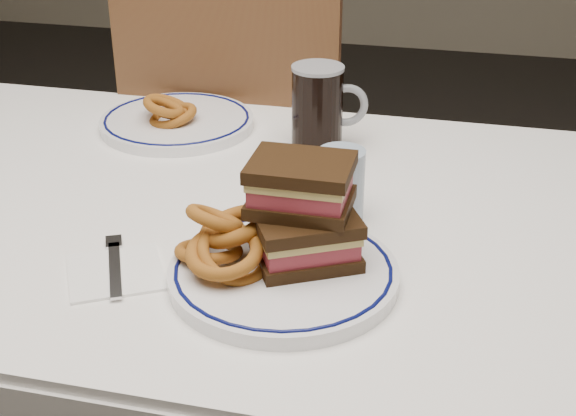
% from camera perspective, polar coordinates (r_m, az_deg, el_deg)
% --- Properties ---
extents(dining_table, '(1.27, 0.87, 0.75)m').
position_cam_1_polar(dining_table, '(1.27, -6.05, -3.83)').
color(dining_table, white).
rests_on(dining_table, floor).
extents(chair_far, '(0.47, 0.47, 0.99)m').
position_cam_1_polar(chair_far, '(1.83, -3.05, 2.70)').
color(chair_far, '#4A2618').
rests_on(chair_far, floor).
extents(main_plate, '(0.29, 0.29, 0.02)m').
position_cam_1_polar(main_plate, '(1.01, -0.33, -4.65)').
color(main_plate, white).
rests_on(main_plate, dining_table).
extents(reuben_sandwich, '(0.16, 0.15, 0.13)m').
position_cam_1_polar(reuben_sandwich, '(1.00, 1.10, -0.26)').
color(reuben_sandwich, black).
rests_on(reuben_sandwich, main_plate).
extents(onion_rings_main, '(0.14, 0.15, 0.10)m').
position_cam_1_polar(onion_rings_main, '(1.01, -4.53, -2.34)').
color(onion_rings_main, brown).
rests_on(onion_rings_main, main_plate).
extents(ketchup_ramekin, '(0.05, 0.05, 0.03)m').
position_cam_1_polar(ketchup_ramekin, '(1.08, -0.95, -0.97)').
color(ketchup_ramekin, silver).
rests_on(ketchup_ramekin, main_plate).
extents(beer_mug, '(0.13, 0.09, 0.15)m').
position_cam_1_polar(beer_mug, '(1.37, 2.23, 7.16)').
color(beer_mug, black).
rests_on(beer_mug, dining_table).
extents(water_glass, '(0.07, 0.07, 0.11)m').
position_cam_1_polar(water_glass, '(1.14, 3.78, 1.63)').
color(water_glass, '#92A6BC').
rests_on(water_glass, dining_table).
extents(far_plate, '(0.28, 0.28, 0.02)m').
position_cam_1_polar(far_plate, '(1.50, -7.89, 6.11)').
color(far_plate, white).
rests_on(far_plate, dining_table).
extents(onion_rings_far, '(0.11, 0.11, 0.07)m').
position_cam_1_polar(onion_rings_far, '(1.48, -8.51, 6.89)').
color(onion_rings_far, brown).
rests_on(onion_rings_far, far_plate).
extents(napkin_fork, '(0.16, 0.17, 0.01)m').
position_cam_1_polar(napkin_fork, '(1.06, -12.19, -4.37)').
color(napkin_fork, white).
rests_on(napkin_fork, dining_table).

